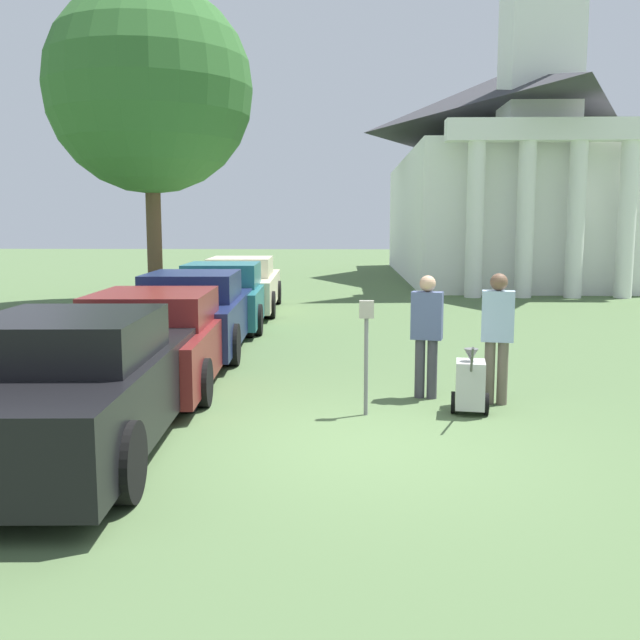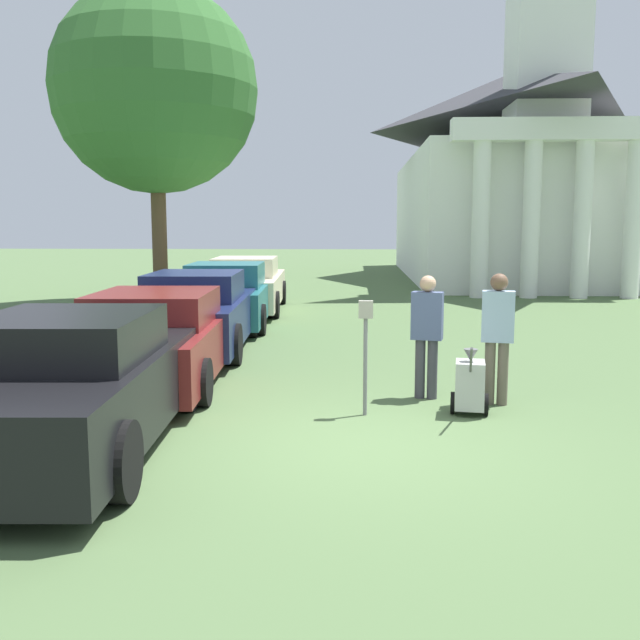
% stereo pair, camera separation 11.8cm
% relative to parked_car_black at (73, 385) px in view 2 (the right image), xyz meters
% --- Properties ---
extents(ground_plane, '(120.00, 120.00, 0.00)m').
position_rel_parked_car_black_xyz_m(ground_plane, '(2.96, 0.27, -0.70)').
color(ground_plane, '#4C663D').
extents(parked_car_black, '(2.21, 4.97, 1.48)m').
position_rel_parked_car_black_xyz_m(parked_car_black, '(0.00, 0.00, 0.00)').
color(parked_car_black, black).
rests_on(parked_car_black, ground_plane).
extents(parked_car_maroon, '(2.21, 5.04, 1.40)m').
position_rel_parked_car_black_xyz_m(parked_car_maroon, '(0.00, 3.30, -0.05)').
color(parked_car_maroon, maroon).
rests_on(parked_car_maroon, ground_plane).
extents(parked_car_navy, '(2.16, 5.01, 1.50)m').
position_rel_parked_car_black_xyz_m(parked_car_navy, '(0.00, 6.06, 0.00)').
color(parked_car_navy, '#19234C').
rests_on(parked_car_navy, ground_plane).
extents(parked_car_teal, '(2.17, 4.79, 1.49)m').
position_rel_parked_car_black_xyz_m(parked_car_teal, '(0.00, 9.31, -0.01)').
color(parked_car_teal, '#23666B').
rests_on(parked_car_teal, ground_plane).
extents(parked_car_cream, '(2.19, 5.37, 1.49)m').
position_rel_parked_car_black_xyz_m(parked_car_cream, '(0.00, 12.27, -0.01)').
color(parked_car_cream, beige).
rests_on(parked_car_cream, ground_plane).
extents(parking_meter, '(0.18, 0.09, 1.46)m').
position_rel_parked_car_black_xyz_m(parking_meter, '(3.14, 1.50, 0.31)').
color(parking_meter, slate).
rests_on(parking_meter, ground_plane).
extents(person_worker, '(0.46, 0.32, 1.71)m').
position_rel_parked_car_black_xyz_m(person_worker, '(3.99, 2.42, 0.27)').
color(person_worker, '#3F3F47').
rests_on(person_worker, ground_plane).
extents(person_supervisor, '(0.45, 0.30, 1.76)m').
position_rel_parked_car_black_xyz_m(person_supervisor, '(4.89, 2.12, 0.30)').
color(person_supervisor, '#665B4C').
rests_on(person_supervisor, ground_plane).
extents(equipment_cart, '(0.51, 1.00, 1.00)m').
position_rel_parked_car_black_xyz_m(equipment_cart, '(4.46, 1.60, -0.32)').
color(equipment_cart, '#B2B2AD').
rests_on(equipment_cart, ground_plane).
extents(church, '(8.26, 18.93, 21.72)m').
position_rel_parked_car_black_xyz_m(church, '(9.49, 25.00, 4.30)').
color(church, white).
rests_on(church, ground_plane).
extents(shade_tree, '(5.95, 5.95, 9.22)m').
position_rel_parked_car_black_xyz_m(shade_tree, '(-2.79, 13.70, 5.53)').
color(shade_tree, brown).
rests_on(shade_tree, ground_plane).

